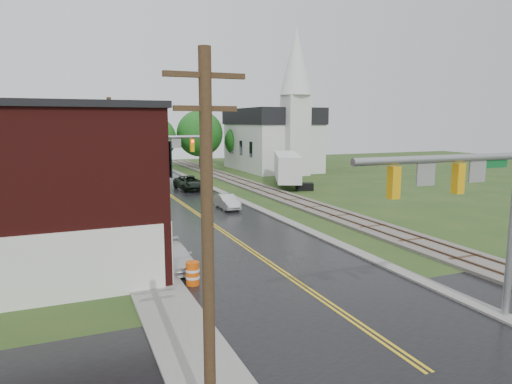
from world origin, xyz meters
TOP-DOWN VIEW (x-y plane):
  - ground at (0.00, 0.00)m, footprint 160.00×160.00m
  - main_road at (0.00, 30.00)m, footprint 10.00×90.00m
  - cross_road at (0.00, 2.00)m, footprint 60.00×9.00m
  - curb_right at (5.40, 35.00)m, footprint 0.80×70.00m
  - sidewalk_left at (-6.20, 25.00)m, footprint 2.40×50.00m
  - brick_building at (-12.48, 15.00)m, footprint 14.30×10.30m
  - yellow_house at (-11.00, 26.00)m, footprint 8.00×7.00m
  - darkred_building at (-10.00, 35.00)m, footprint 7.00×6.00m
  - church at (20.00, 53.74)m, footprint 10.40×18.40m
  - railroad at (10.00, 35.00)m, footprint 3.20×80.00m
  - traffic_signal_near at (3.47, 2.00)m, footprint 7.34×0.30m
  - traffic_signal_far at (-3.47, 27.00)m, footprint 7.34×0.43m
  - utility_pole_a at (-6.80, 0.00)m, footprint 1.80×0.28m
  - utility_pole_b at (-6.80, 22.00)m, footprint 1.80×0.28m
  - utility_pole_c at (-6.80, 44.00)m, footprint 1.80×0.28m
  - tree_left_c at (-13.85, 39.90)m, footprint 6.00×6.00m
  - tree_left_e at (-8.85, 45.90)m, footprint 6.40×6.40m
  - suv_dark at (2.84, 39.04)m, footprint 2.78×5.52m
  - sedan_silver at (2.93, 26.87)m, footprint 1.36×3.77m
  - pickup_white at (-4.80, 12.79)m, footprint 1.68×4.06m
  - semi_trailer at (14.27, 38.03)m, footprint 6.84×11.68m
  - construction_barrel at (-4.58, 10.00)m, footprint 0.79×0.79m

SIDE VIEW (x-z plane):
  - ground at x=0.00m, z-range 0.00..0.00m
  - main_road at x=0.00m, z-range -0.01..0.01m
  - cross_road at x=0.00m, z-range -0.01..0.01m
  - curb_right at x=5.40m, z-range -0.06..0.06m
  - sidewalk_left at x=-6.20m, z-range -0.06..0.06m
  - railroad at x=10.00m, z-range -0.04..0.26m
  - construction_barrel at x=-4.58m, z-range 0.00..1.10m
  - pickup_white at x=-4.80m, z-range 0.00..1.17m
  - sedan_silver at x=2.93m, z-range 0.00..1.24m
  - suv_dark at x=2.84m, z-range 0.00..1.50m
  - darkred_building at x=-10.00m, z-range 0.00..4.40m
  - semi_trailer at x=14.27m, z-range 0.36..4.06m
  - yellow_house at x=-11.00m, z-range 0.00..6.40m
  - brick_building at x=-12.48m, z-range 0.00..8.30m
  - tree_left_c at x=-13.85m, z-range 0.69..8.34m
  - utility_pole_a at x=-6.80m, z-range 0.22..9.22m
  - utility_pole_b at x=-6.80m, z-range 0.22..9.22m
  - utility_pole_c at x=-6.80m, z-range 0.22..9.22m
  - tree_left_e at x=-8.85m, z-range 0.73..8.89m
  - traffic_signal_near at x=3.47m, z-range 1.37..8.57m
  - traffic_signal_far at x=-3.47m, z-range 1.37..8.57m
  - church at x=20.00m, z-range -4.17..15.83m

